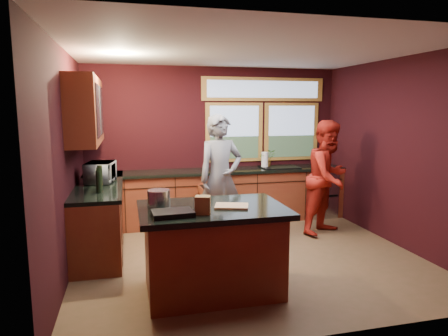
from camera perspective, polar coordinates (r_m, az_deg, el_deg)
name	(u,v)px	position (r m, az deg, el deg)	size (l,w,h in m)	color
floor	(248,256)	(5.55, 3.39, -12.41)	(4.50, 4.50, 0.00)	brown
room_shell	(199,122)	(5.36, -3.62, 6.54)	(4.52, 4.02, 2.71)	black
back_counter	(230,195)	(7.04, 0.89, -3.92)	(4.50, 0.64, 0.93)	maroon
left_counter	(100,215)	(6.01, -17.30, -6.48)	(0.64, 2.30, 0.93)	maroon
island	(212,249)	(4.40, -1.66, -11.47)	(1.55, 1.05, 0.95)	maroon
person_grey	(221,178)	(5.93, -0.50, -1.50)	(0.69, 0.45, 1.90)	slate
person_red	(328,177)	(6.51, 14.68, -1.31)	(0.88, 0.68, 1.80)	#A61D13
microwave	(101,172)	(5.97, -17.23, -0.59)	(0.53, 0.36, 0.29)	#999999
potted_plant	(267,159)	(7.18, 6.15, 1.36)	(0.29, 0.25, 0.32)	#999999
paper_towel	(265,160)	(7.12, 5.85, 1.14)	(0.12, 0.12, 0.28)	silver
cutting_board	(232,206)	(4.26, 1.10, -5.45)	(0.35, 0.25, 0.02)	tan
stock_pot	(159,198)	(4.31, -9.30, -4.30)	(0.24, 0.24, 0.18)	#B6B6BB
paper_bag	(203,205)	(3.98, -3.05, -5.30)	(0.15, 0.12, 0.18)	brown
black_tray	(173,213)	(3.95, -7.35, -6.42)	(0.40, 0.28, 0.05)	black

